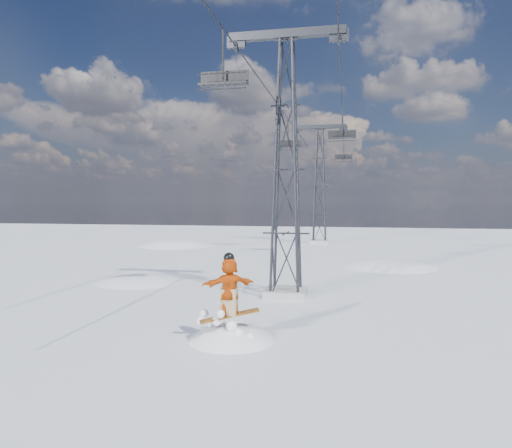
% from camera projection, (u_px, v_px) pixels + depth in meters
% --- Properties ---
extents(ground, '(120.00, 120.00, 0.00)m').
position_uv_depth(ground, '(217.00, 356.00, 12.29)').
color(ground, white).
rests_on(ground, ground).
extents(snow_terrain, '(39.00, 37.00, 22.00)m').
position_uv_depth(snow_terrain, '(235.00, 382.00, 34.52)').
color(snow_terrain, white).
rests_on(snow_terrain, ground).
extents(lift_tower_near, '(5.20, 1.80, 11.43)m').
position_uv_depth(lift_tower_near, '(286.00, 171.00, 19.68)').
color(lift_tower_near, '#999999').
rests_on(lift_tower_near, ground).
extents(lift_tower_far, '(5.20, 1.80, 11.43)m').
position_uv_depth(lift_tower_far, '(320.00, 187.00, 44.17)').
color(lift_tower_far, '#999999').
rests_on(lift_tower_far, ground).
extents(haul_cables, '(4.46, 51.00, 0.06)m').
position_uv_depth(haul_cables, '(309.00, 101.00, 30.66)').
color(haul_cables, black).
rests_on(haul_cables, ground).
extents(snowboarder_jump, '(4.40, 4.40, 6.62)m').
position_uv_depth(snowboarder_jump, '(232.00, 393.00, 13.77)').
color(snowboarder_jump, white).
rests_on(snowboarder_jump, ground).
extents(lift_chair_near, '(1.94, 0.56, 2.40)m').
position_uv_depth(lift_chair_near, '(223.00, 79.00, 17.82)').
color(lift_chair_near, black).
rests_on(lift_chair_near, ground).
extents(lift_chair_mid, '(1.99, 0.57, 2.47)m').
position_uv_depth(lift_chair_mid, '(342.00, 135.00, 32.70)').
color(lift_chair_mid, black).
rests_on(lift_chair_mid, ground).
extents(lift_chair_far, '(2.12, 0.61, 2.63)m').
position_uv_depth(lift_chair_far, '(288.00, 145.00, 37.41)').
color(lift_chair_far, black).
rests_on(lift_chair_far, ground).
extents(lift_chair_extra, '(1.91, 0.55, 2.37)m').
position_uv_depth(lift_chair_extra, '(344.00, 157.00, 50.62)').
color(lift_chair_extra, black).
rests_on(lift_chair_extra, ground).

